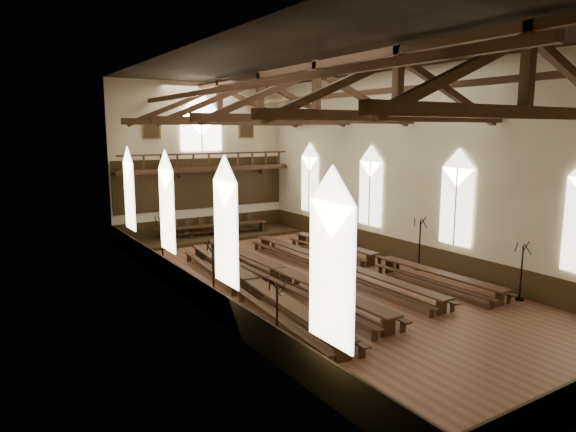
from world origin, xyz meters
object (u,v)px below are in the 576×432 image
(candelabrum_right_near, at_px, (521,283))
(candelabrum_left_near, at_px, (277,332))
(refectory_row_b, at_px, (281,272))
(refectory_row_d, at_px, (380,259))
(candelabrum_right_far, at_px, (330,231))
(high_table, at_px, (213,226))
(refectory_row_c, at_px, (334,264))
(candelabrum_left_far, at_px, (163,257))
(candelabrum_right_mid, at_px, (419,254))
(dais, at_px, (214,237))
(candelabrum_left_mid, at_px, (214,289))
(refectory_row_a, at_px, (253,283))

(candelabrum_right_near, bearing_deg, candelabrum_left_near, 175.22)
(refectory_row_b, distance_m, refectory_row_d, 5.63)
(candelabrum_right_far, bearing_deg, high_table, 136.94)
(refectory_row_d, bearing_deg, refectory_row_c, 169.54)
(candelabrum_left_near, relative_size, candelabrum_right_far, 0.95)
(refectory_row_d, distance_m, candelabrum_right_far, 6.46)
(refectory_row_c, relative_size, candelabrum_right_near, 5.66)
(candelabrum_left_far, xyz_separation_m, candelabrum_right_mid, (11.10, -6.07, -0.06))
(high_table, relative_size, candelabrum_left_near, 3.01)
(dais, relative_size, candelabrum_right_far, 4.47)
(refectory_row_d, relative_size, high_table, 1.93)
(refectory_row_d, height_order, candelabrum_left_mid, candelabrum_left_mid)
(dais, bearing_deg, candelabrum_left_mid, -114.09)
(candelabrum_right_far, bearing_deg, candelabrum_left_mid, -146.75)
(refectory_row_b, bearing_deg, candelabrum_right_mid, -12.34)
(refectory_row_a, xyz_separation_m, refectory_row_c, (4.95, 0.86, -0.06))
(refectory_row_b, bearing_deg, candelabrum_right_far, 39.17)
(refectory_row_b, height_order, refectory_row_c, refectory_row_b)
(refectory_row_c, relative_size, candelabrum_left_near, 5.70)
(candelabrum_left_mid, height_order, candelabrum_left_far, candelabrum_left_far)
(refectory_row_c, bearing_deg, candelabrum_left_far, 147.54)
(dais, bearing_deg, candelabrum_right_mid, -66.26)
(refectory_row_d, xyz_separation_m, dais, (-3.97, 11.43, -0.42))
(high_table, xyz_separation_m, candelabrum_right_far, (5.53, -5.17, -0.01))
(dais, relative_size, candelabrum_left_far, 3.95)
(refectory_row_a, bearing_deg, candelabrum_left_far, 111.13)
(refectory_row_a, xyz_separation_m, dais, (3.52, 11.82, -0.46))
(candelabrum_right_near, xyz_separation_m, candelabrum_right_far, (-0.00, 12.97, 0.03))
(candelabrum_right_far, bearing_deg, candelabrum_left_near, -132.67)
(refectory_row_c, relative_size, candelabrum_right_mid, 5.17)
(high_table, distance_m, candelabrum_left_mid, 13.64)
(refectory_row_a, height_order, candelabrum_right_far, candelabrum_right_far)
(refectory_row_c, xyz_separation_m, candelabrum_right_far, (4.10, 5.79, 0.27))
(candelabrum_left_near, distance_m, candelabrum_left_mid, 4.77)
(dais, bearing_deg, refectory_row_d, -70.83)
(high_table, xyz_separation_m, candelabrum_left_mid, (-5.57, -12.45, 0.06))
(refectory_row_a, height_order, high_table, high_table)
(refectory_row_a, distance_m, candelabrum_left_far, 5.70)
(refectory_row_b, relative_size, refectory_row_c, 1.06)
(refectory_row_b, relative_size, candelabrum_left_near, 6.05)
(dais, distance_m, candelabrum_right_near, 18.98)
(dais, height_order, candelabrum_right_near, candelabrum_right_near)
(refectory_row_b, relative_size, candelabrum_left_mid, 5.28)
(refectory_row_a, xyz_separation_m, candelabrum_right_near, (9.05, -6.32, 0.18))
(high_table, height_order, candelabrum_right_near, candelabrum_right_near)
(dais, distance_m, candelabrum_right_mid, 13.76)
(candelabrum_left_far, bearing_deg, refectory_row_a, -68.87)
(refectory_row_d, xyz_separation_m, high_table, (-3.97, 11.43, 0.26))
(candelabrum_right_mid, xyz_separation_m, candelabrum_right_far, (0.00, 7.41, -0.04))
(candelabrum_left_near, bearing_deg, candelabrum_right_far, 47.33)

